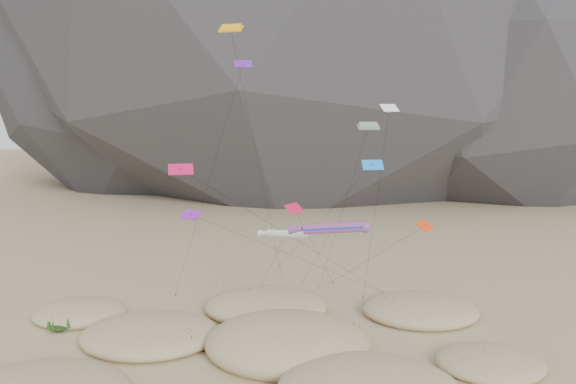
# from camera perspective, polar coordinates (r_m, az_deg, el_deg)

# --- Properties ---
(ground) EXTENTS (500.00, 500.00, 0.00)m
(ground) POSITION_cam_1_polar(r_m,az_deg,el_deg) (48.43, -2.61, -18.51)
(ground) COLOR #CCB789
(ground) RESTS_ON ground
(dunes) EXTENTS (49.39, 35.68, 4.35)m
(dunes) POSITION_cam_1_polar(r_m,az_deg,el_deg) (52.10, -3.05, -15.59)
(dunes) COLOR #CCB789
(dunes) RESTS_ON ground
(dune_grass) EXTENTS (41.87, 27.56, 1.54)m
(dune_grass) POSITION_cam_1_polar(r_m,az_deg,el_deg) (51.49, -2.65, -15.73)
(dune_grass) COLOR black
(dune_grass) RESTS_ON ground
(kite_stakes) EXTENTS (24.88, 5.44, 0.30)m
(kite_stakes) POSITION_cam_1_polar(r_m,az_deg,el_deg) (68.82, -0.42, -9.97)
(kite_stakes) COLOR #3F2D1E
(kite_stakes) RESTS_ON ground
(rainbow_tube_kite) EXTENTS (7.60, 19.06, 11.99)m
(rainbow_tube_kite) POSITION_cam_1_polar(r_m,az_deg,el_deg) (51.62, 4.41, -3.65)
(rainbow_tube_kite) COLOR #F55A19
(rainbow_tube_kite) RESTS_ON ground
(white_tube_kite) EXTENTS (6.28, 9.90, 10.15)m
(white_tube_kite) POSITION_cam_1_polar(r_m,az_deg,el_deg) (56.16, -0.41, -4.26)
(white_tube_kite) COLOR silver
(white_tube_kite) RESTS_ON ground
(orange_parafoil) EXTENTS (5.07, 18.68, 29.80)m
(orange_parafoil) POSITION_cam_1_polar(r_m,az_deg,el_deg) (54.92, -5.70, 15.61)
(orange_parafoil) COLOR #FFAA0D
(orange_parafoil) RESTS_ON ground
(multi_parafoil) EXTENTS (5.66, 10.98, 20.65)m
(multi_parafoil) POSITION_cam_1_polar(r_m,az_deg,el_deg) (56.45, 8.10, 6.36)
(multi_parafoil) COLOR #EA5918
(multi_parafoil) RESTS_ON ground
(delta_kites) EXTENTS (28.09, 20.06, 26.51)m
(delta_kites) POSITION_cam_1_polar(r_m,az_deg,el_deg) (53.39, 1.33, 1.30)
(delta_kites) COLOR purple
(delta_kites) RESTS_ON ground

